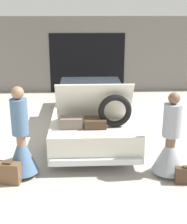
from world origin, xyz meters
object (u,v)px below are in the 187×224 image
at_px(suitcase_beside_left_person, 8,173).
at_px(suitcase_beside_right_person, 186,175).
at_px(car, 91,109).
at_px(person_left, 22,145).
at_px(person_right, 170,147).

height_order(suitcase_beside_left_person, suitcase_beside_right_person, suitcase_beside_left_person).
bearing_deg(suitcase_beside_left_person, car, 59.18).
relative_size(car, person_left, 2.87).
xyz_separation_m(person_left, suitcase_beside_right_person, (3.00, -0.44, -0.46)).
bearing_deg(person_right, car, 19.51).
height_order(person_left, suitcase_beside_left_person, person_left).
bearing_deg(suitcase_beside_left_person, person_right, 3.71).
relative_size(person_left, suitcase_beside_left_person, 3.64).
height_order(person_right, suitcase_beside_left_person, person_right).
relative_size(person_left, suitcase_beside_right_person, 4.30).
bearing_deg(car, suitcase_beside_left_person, -120.82).
height_order(person_right, suitcase_beside_right_person, person_right).
distance_m(suitcase_beside_left_person, suitcase_beside_right_person, 3.22).
xyz_separation_m(car, person_right, (1.39, -2.50, 0.02)).
distance_m(person_left, suitcase_beside_left_person, 0.55).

